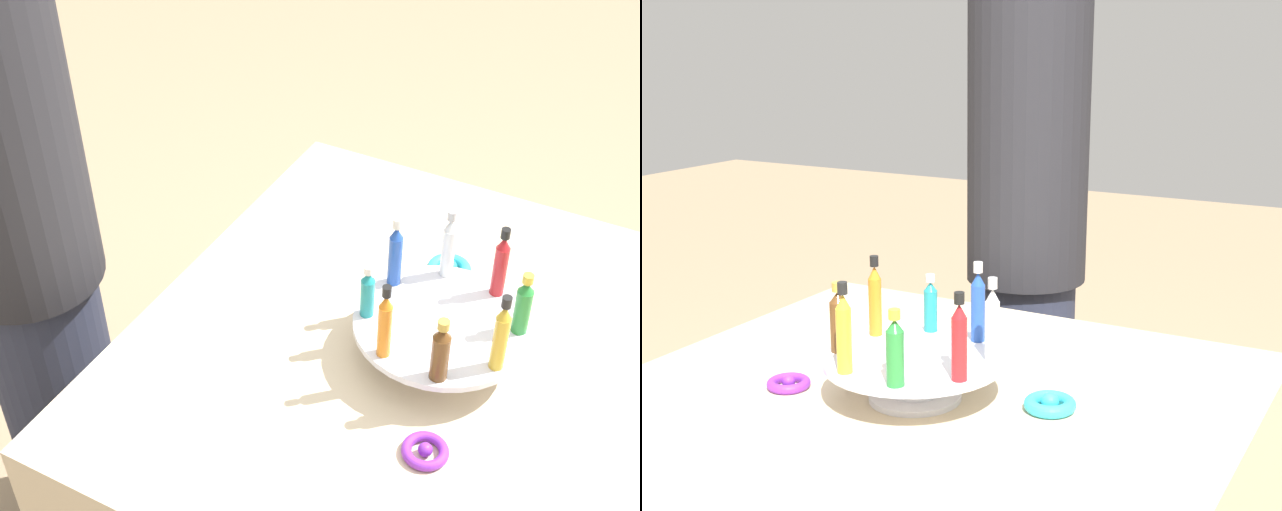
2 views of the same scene
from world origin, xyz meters
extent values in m
cube|color=beige|center=(0.00, 0.00, 0.37)|extent=(1.05, 1.05, 0.74)
cylinder|color=silver|center=(0.00, 0.00, 0.74)|extent=(0.16, 0.16, 0.01)
cylinder|color=silver|center=(0.00, 0.00, 0.77)|extent=(0.08, 0.08, 0.05)
cylinder|color=silver|center=(0.00, 0.00, 0.81)|extent=(0.30, 0.30, 0.01)
cylinder|color=orange|center=(0.12, -0.06, 0.86)|extent=(0.02, 0.02, 0.10)
cone|color=orange|center=(0.12, -0.06, 0.93)|extent=(0.02, 0.02, 0.02)
cylinder|color=black|center=(0.12, -0.06, 0.95)|extent=(0.01, 0.01, 0.02)
cylinder|color=brown|center=(0.12, 0.04, 0.86)|extent=(0.03, 0.03, 0.09)
cone|color=brown|center=(0.12, 0.04, 0.91)|extent=(0.03, 0.03, 0.02)
cylinder|color=#B79338|center=(0.12, 0.04, 0.93)|extent=(0.02, 0.02, 0.02)
cylinder|color=gold|center=(0.06, 0.12, 0.87)|extent=(0.02, 0.02, 0.11)
cone|color=gold|center=(0.06, 0.12, 0.93)|extent=(0.02, 0.02, 0.02)
cylinder|color=black|center=(0.06, 0.12, 0.95)|extent=(0.02, 0.02, 0.02)
cylinder|color=#288438|center=(-0.04, 0.12, 0.86)|extent=(0.03, 0.03, 0.09)
cone|color=#288438|center=(-0.04, 0.12, 0.91)|extent=(0.03, 0.03, 0.02)
cylinder|color=gold|center=(-0.04, 0.12, 0.93)|extent=(0.02, 0.02, 0.02)
cylinder|color=#B21E23|center=(-0.12, 0.06, 0.86)|extent=(0.02, 0.02, 0.10)
cone|color=#B21E23|center=(-0.12, 0.06, 0.92)|extent=(0.02, 0.02, 0.02)
cylinder|color=black|center=(-0.12, 0.06, 0.94)|extent=(0.02, 0.02, 0.02)
cylinder|color=silver|center=(-0.12, -0.04, 0.86)|extent=(0.02, 0.02, 0.10)
cone|color=silver|center=(-0.12, -0.04, 0.92)|extent=(0.02, 0.02, 0.02)
cylinder|color=#B2B2B7|center=(-0.12, -0.04, 0.94)|extent=(0.02, 0.02, 0.02)
cylinder|color=#234CAD|center=(-0.06, -0.12, 0.86)|extent=(0.02, 0.02, 0.10)
cone|color=#234CAD|center=(-0.06, -0.12, 0.92)|extent=(0.02, 0.02, 0.02)
cylinder|color=silver|center=(-0.06, -0.12, 0.94)|extent=(0.02, 0.02, 0.02)
cylinder|color=teal|center=(0.04, -0.12, 0.85)|extent=(0.02, 0.02, 0.07)
cone|color=teal|center=(0.04, -0.12, 0.90)|extent=(0.02, 0.02, 0.02)
cylinder|color=silver|center=(0.04, -0.12, 0.91)|extent=(0.02, 0.02, 0.01)
torus|color=#2DB7CC|center=(-0.22, -0.07, 0.75)|extent=(0.09, 0.09, 0.02)
sphere|color=#2DB7CC|center=(-0.22, -0.07, 0.75)|extent=(0.03, 0.03, 0.03)
torus|color=purple|center=(0.22, 0.07, 0.75)|extent=(0.08, 0.08, 0.02)
sphere|color=purple|center=(0.22, 0.07, 0.75)|extent=(0.02, 0.02, 0.02)
cylinder|color=#282D42|center=(0.16, -0.79, 0.37)|extent=(0.25, 0.25, 0.73)
camera|label=1|loc=(1.08, 0.34, 1.85)|focal=50.00mm
camera|label=2|loc=(-0.74, 1.17, 1.33)|focal=50.00mm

